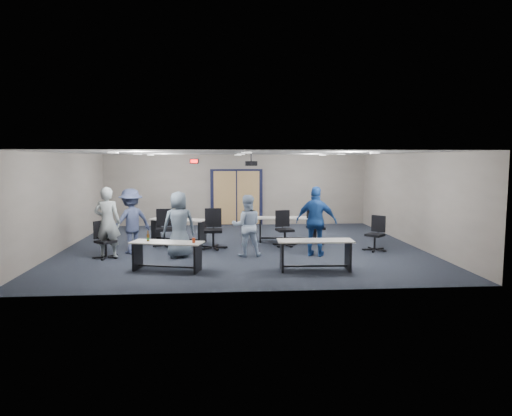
{
  "coord_description": "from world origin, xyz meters",
  "views": [
    {
      "loc": [
        -0.59,
        -12.99,
        2.52
      ],
      "look_at": [
        0.38,
        -0.3,
        1.16
      ],
      "focal_mm": 32.0,
      "sensor_mm": 36.0,
      "label": 1
    }
  ],
  "objects": [
    {
      "name": "person_lightblue",
      "position": [
        0.07,
        -1.25,
        0.8
      ],
      "size": [
        0.8,
        0.64,
        1.61
      ],
      "primitive_type": "imported",
      "rotation": [
        0.0,
        0.0,
        3.18
      ],
      "color": "#ABC2E3",
      "rests_on": "floor"
    },
    {
      "name": "person_navy",
      "position": [
        1.87,
        -1.38,
        0.91
      ],
      "size": [
        1.16,
        0.83,
        1.83
      ],
      "primitive_type": "imported",
      "rotation": [
        0.0,
        0.0,
        2.74
      ],
      "color": "navy",
      "rests_on": "floor"
    },
    {
      "name": "chair_back_a",
      "position": [
        -2.26,
        0.31,
        0.54
      ],
      "size": [
        0.73,
        0.73,
        1.07
      ],
      "primitive_type": null,
      "rotation": [
        0.0,
        0.0,
        0.09
      ],
      "color": "black",
      "rests_on": "floor"
    },
    {
      "name": "ceiling_projector",
      "position": [
        0.3,
        0.5,
        2.4
      ],
      "size": [
        0.35,
        0.32,
        0.37
      ],
      "color": "black",
      "rests_on": "ceiling"
    },
    {
      "name": "back_wall",
      "position": [
        0.0,
        4.5,
        1.35
      ],
      "size": [
        10.0,
        0.04,
        2.7
      ],
      "primitive_type": "cube",
      "color": "slate",
      "rests_on": "floor"
    },
    {
      "name": "double_door",
      "position": [
        0.0,
        4.46,
        1.05
      ],
      "size": [
        2.0,
        0.07,
        2.2
      ],
      "color": "black",
      "rests_on": "back_wall"
    },
    {
      "name": "chair_back_b",
      "position": [
        -0.82,
        -0.23,
        0.56
      ],
      "size": [
        0.72,
        0.72,
        1.13
      ],
      "primitive_type": null,
      "rotation": [
        0.0,
        0.0,
        0.01
      ],
      "color": "black",
      "rests_on": "floor"
    },
    {
      "name": "floor",
      "position": [
        0.0,
        0.0,
        0.0
      ],
      "size": [
        10.0,
        10.0,
        0.0
      ],
      "primitive_type": "plane",
      "color": "black",
      "rests_on": "ground"
    },
    {
      "name": "right_wall",
      "position": [
        5.0,
        0.0,
        1.35
      ],
      "size": [
        0.04,
        9.0,
        2.7
      ],
      "primitive_type": "cube",
      "color": "slate",
      "rests_on": "floor"
    },
    {
      "name": "front_wall",
      "position": [
        0.0,
        -4.5,
        1.35
      ],
      "size": [
        10.0,
        0.04,
        2.7
      ],
      "primitive_type": "cube",
      "color": "slate",
      "rests_on": "floor"
    },
    {
      "name": "ceiling_can_lights",
      "position": [
        0.0,
        0.25,
        2.67
      ],
      "size": [
        6.24,
        5.74,
        0.02
      ],
      "primitive_type": null,
      "color": "silver",
      "rests_on": "ceiling"
    },
    {
      "name": "chair_back_d",
      "position": [
        2.23,
        0.34,
        0.52
      ],
      "size": [
        0.73,
        0.73,
        1.05
      ],
      "primitive_type": null,
      "rotation": [
        0.0,
        0.0,
        0.12
      ],
      "color": "black",
      "rests_on": "floor"
    },
    {
      "name": "person_gray",
      "position": [
        -3.5,
        -1.17,
        0.92
      ],
      "size": [
        0.7,
        0.49,
        1.83
      ],
      "primitive_type": "imported",
      "rotation": [
        0.0,
        0.0,
        3.07
      ],
      "color": "#98A3A6",
      "rests_on": "floor"
    },
    {
      "name": "table_back_right",
      "position": [
        1.42,
        0.79,
        0.51
      ],
      "size": [
        1.9,
        0.79,
        0.75
      ],
      "rotation": [
        0.0,
        0.0,
        -0.1
      ],
      "color": "#ADAAA4",
      "rests_on": "floor"
    },
    {
      "name": "person_plaid",
      "position": [
        -1.68,
        -1.28,
        0.86
      ],
      "size": [
        0.96,
        0.77,
        1.71
      ],
      "primitive_type": "imported",
      "rotation": [
        0.0,
        0.0,
        3.44
      ],
      "color": "slate",
      "rests_on": "floor"
    },
    {
      "name": "chair_loose_right",
      "position": [
        3.64,
        -0.84,
        0.48
      ],
      "size": [
        0.86,
        0.86,
        0.97
      ],
      "primitive_type": null,
      "rotation": [
        0.0,
        0.0,
        -0.78
      ],
      "color": "black",
      "rests_on": "floor"
    },
    {
      "name": "chair_loose_left",
      "position": [
        -3.54,
        -1.27,
        0.48
      ],
      "size": [
        0.85,
        0.85,
        0.96
      ],
      "primitive_type": null,
      "rotation": [
        0.0,
        0.0,
        0.85
      ],
      "color": "black",
      "rests_on": "floor"
    },
    {
      "name": "exit_sign",
      "position": [
        -1.6,
        4.44,
        2.45
      ],
      "size": [
        0.32,
        0.07,
        0.18
      ],
      "color": "black",
      "rests_on": "back_wall"
    },
    {
      "name": "person_back",
      "position": [
        -3.01,
        -0.65,
        0.87
      ],
      "size": [
        1.28,
        1.21,
        1.74
      ],
      "primitive_type": "imported",
      "rotation": [
        0.0,
        0.0,
        3.82
      ],
      "color": "#3D486F",
      "rests_on": "floor"
    },
    {
      "name": "table_front_left",
      "position": [
        -1.83,
        -2.68,
        0.46
      ],
      "size": [
        1.71,
        0.94,
        0.91
      ],
      "rotation": [
        0.0,
        0.0,
        -0.26
      ],
      "color": "#ADAAA4",
      "rests_on": "floor"
    },
    {
      "name": "table_back_left",
      "position": [
        -1.89,
        0.91,
        0.49
      ],
      "size": [
        1.85,
        1.19,
        0.71
      ],
      "rotation": [
        0.0,
        0.0,
        -0.37
      ],
      "color": "#ADAAA4",
      "rests_on": "floor"
    },
    {
      "name": "table_front_right",
      "position": [
        1.53,
        -2.91,
        0.48
      ],
      "size": [
        1.74,
        0.64,
        0.7
      ],
      "rotation": [
        0.0,
        0.0,
        -0.04
      ],
      "color": "#ADAAA4",
      "rests_on": "floor"
    },
    {
      "name": "chair_back_c",
      "position": [
        1.25,
        0.03,
        0.52
      ],
      "size": [
        0.76,
        0.76,
        1.03
      ],
      "primitive_type": null,
      "rotation": [
        0.0,
        0.0,
        0.2
      ],
      "color": "black",
      "rests_on": "floor"
    },
    {
      "name": "left_wall",
      "position": [
        -5.0,
        0.0,
        1.35
      ],
      "size": [
        0.04,
        9.0,
        2.7
      ],
      "primitive_type": "cube",
      "color": "slate",
      "rests_on": "floor"
    },
    {
      "name": "ceiling",
      "position": [
        0.0,
        0.0,
        2.7
      ],
      "size": [
        10.0,
        9.0,
        0.04
      ],
      "primitive_type": "cube",
      "color": "white",
      "rests_on": "back_wall"
    }
  ]
}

